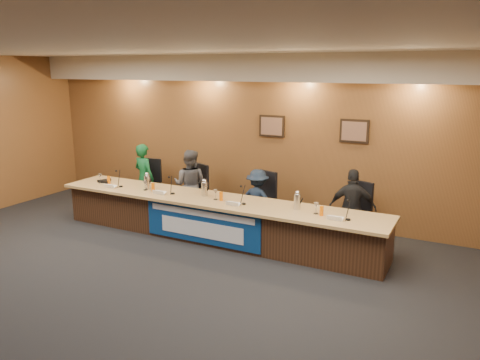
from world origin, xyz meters
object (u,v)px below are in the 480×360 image
at_px(panelist_c, 257,200).
at_px(banner, 201,225).
at_px(office_chair_a, 148,188).
at_px(carafe_left, 147,182).
at_px(panelist_a, 144,178).
at_px(carafe_mid, 205,189).
at_px(office_chair_d, 353,217).
at_px(panelist_d, 352,208).
at_px(office_chair_b, 193,194).
at_px(office_chair_c, 260,204).
at_px(speakerphone, 105,181).
at_px(panelist_b, 190,185).
at_px(dais_body, 214,220).
at_px(carafe_right, 297,202).

bearing_deg(panelist_c, banner, 68.33).
height_order(office_chair_a, carafe_left, carafe_left).
xyz_separation_m(panelist_a, carafe_mid, (1.91, -0.71, 0.16)).
bearing_deg(office_chair_d, panelist_d, -70.57).
height_order(office_chair_b, office_chair_c, same).
height_order(office_chair_b, office_chair_d, same).
height_order(carafe_left, speakerphone, carafe_left).
relative_size(panelist_a, panelist_b, 1.02).
height_order(dais_body, panelist_c, panelist_c).
xyz_separation_m(office_chair_a, carafe_left, (0.71, -0.89, 0.40)).
bearing_deg(panelist_c, panelist_a, 1.29).
relative_size(panelist_c, panelist_d, 0.86).
distance_m(office_chair_b, office_chair_d, 3.22).
distance_m(office_chair_c, carafe_left, 2.13).
bearing_deg(panelist_a, carafe_left, 145.58).
height_order(panelist_d, office_chair_d, panelist_d).
relative_size(office_chair_b, carafe_mid, 1.97).
xyz_separation_m(panelist_c, carafe_mid, (-0.70, -0.71, 0.29)).
bearing_deg(office_chair_c, panelist_b, -158.65).
bearing_deg(banner, office_chair_b, 127.90).
bearing_deg(carafe_right, office_chair_d, 49.40).
bearing_deg(office_chair_b, office_chair_c, 23.75).
bearing_deg(office_chair_b, carafe_right, 5.52).
relative_size(panelist_c, office_chair_b, 2.41).
bearing_deg(office_chair_d, panelist_b, -158.79).
bearing_deg(panelist_b, panelist_d, 168.01).
height_order(banner, office_chair_b, banner).
bearing_deg(office_chair_d, carafe_mid, -142.18).
xyz_separation_m(carafe_mid, carafe_right, (1.74, -0.02, 0.00)).
relative_size(dais_body, panelist_d, 4.49).
bearing_deg(panelist_b, carafe_right, 151.87).
bearing_deg(panelist_a, office_chair_a, -76.49).
bearing_deg(carafe_mid, panelist_d, 16.25).
relative_size(carafe_left, carafe_right, 1.03).
height_order(panelist_c, office_chair_d, panelist_c).
bearing_deg(carafe_right, office_chair_b, 161.77).
relative_size(dais_body, office_chair_c, 12.50).
distance_m(banner, carafe_right, 1.67).
height_order(office_chair_d, carafe_right, carafe_right).
relative_size(office_chair_a, office_chair_c, 1.00).
distance_m(dais_body, office_chair_b, 1.30).
bearing_deg(carafe_mid, banner, -65.59).
distance_m(panelist_c, office_chair_d, 1.75).
xyz_separation_m(office_chair_c, carafe_mid, (-0.70, -0.81, 0.39)).
relative_size(office_chair_a, carafe_left, 1.86).
bearing_deg(dais_body, carafe_left, -178.14).
relative_size(office_chair_b, carafe_right, 1.92).
distance_m(banner, panelist_c, 1.28).
bearing_deg(panelist_a, banner, 164.76).
bearing_deg(carafe_mid, dais_body, -9.34).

